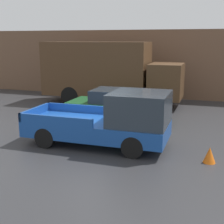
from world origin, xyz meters
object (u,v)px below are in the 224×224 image
pickup_truck (112,121)px  traffic_cone (210,155)px  newspaper_box (127,90)px  delivery_truck (106,71)px  car (118,105)px

pickup_truck → traffic_cone: pickup_truck is taller
traffic_cone → pickup_truck: bearing=170.2°
newspaper_box → traffic_cone: 11.51m
delivery_truck → traffic_cone: delivery_truck is taller
delivery_truck → traffic_cone: (6.01, -7.67, -1.67)m
delivery_truck → newspaper_box: delivery_truck is taller
pickup_truck → newspaper_box: size_ratio=5.23×
car → delivery_truck: delivery_truck is taller
car → traffic_cone: car is taller
delivery_truck → pickup_truck: bearing=-69.5°
pickup_truck → traffic_cone: bearing=-9.8°
pickup_truck → car: pickup_truck is taller
car → traffic_cone: 5.86m
delivery_truck → traffic_cone: bearing=-51.9°
pickup_truck → newspaper_box: bearing=102.1°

